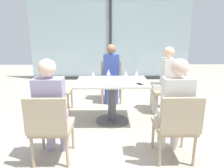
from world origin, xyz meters
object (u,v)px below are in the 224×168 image
Objects in this scene: person_far_right at (164,76)px; wine_glass_1 at (92,77)px; person_front_right at (175,104)px; handbag_0 at (179,113)px; chair_far_right at (169,87)px; chair_near_window at (111,79)px; wine_glass_0 at (137,74)px; chair_front_left at (50,125)px; cell_phone_on_table at (139,84)px; wine_glass_4 at (93,74)px; person_near_window at (111,71)px; dining_table_main at (112,93)px; wine_glass_3 at (108,72)px; wine_glass_2 at (126,74)px; chair_far_left at (54,87)px; coffee_cup at (86,80)px; chair_front_right at (177,124)px; person_front_left at (51,105)px.

person_far_right is 6.81× the size of wine_glass_1.
person_front_right reaches higher than handbag_0.
chair_near_window is at bearing 147.50° from chair_far_right.
chair_front_left is at bearing -135.37° from wine_glass_0.
wine_glass_0 is 0.62× the size of handbag_0.
handbag_0 is at bearing -7.20° from cell_phone_on_table.
wine_glass_1 is 1.67m from handbag_0.
person_front_right reaches higher than chair_far_right.
person_far_right is 1.42m from wine_glass_4.
person_near_window reaches higher than wine_glass_1.
wine_glass_3 reaches higher than dining_table_main.
person_near_window is 6.81× the size of wine_glass_2.
person_front_right is at bearing -141.16° from handbag_0.
person_near_window is 1.34m from cell_phone_on_table.
wine_glass_3 is (-0.06, -0.98, 0.16)m from person_near_window.
person_near_window is (1.11, 0.60, 0.20)m from chair_far_left.
chair_near_window is 0.23m from person_near_window.
chair_far_left is (-1.11, 0.45, -0.03)m from dining_table_main.
wine_glass_3 is at bearing 25.10° from coffee_cup.
chair_near_window is 1.00× the size of chair_far_left.
person_far_right is (1.00, 0.45, 0.18)m from dining_table_main.
wine_glass_2 is at bearing -20.55° from chair_far_left.
chair_front_right is 1.50m from person_front_left.
dining_table_main is at bearing 122.51° from chair_front_right.
wine_glass_2 reaches higher than chair_far_left.
chair_near_window is 1.70m from handbag_0.
wine_glass_4 reaches higher than handbag_0.
wine_glass_4 is 0.62× the size of handbag_0.
wine_glass_2 is at bearing -11.11° from dining_table_main.
person_far_right is 1.16m from person_near_window.
coffee_cup is at bearing -108.84° from chair_near_window.
chair_near_window is 1.31m from wine_glass_4.
person_far_right is 8.75× the size of cell_phone_on_table.
chair_far_right is 4.70× the size of wine_glass_0.
chair_far_left is at bearing 140.59° from coffee_cup.
person_far_right reaches higher than chair_far_left.
chair_front_left is 2.90× the size of handbag_0.
wine_glass_1 is (0.43, 0.88, 0.37)m from chair_front_left.
wine_glass_2 is (-0.89, -0.50, 0.37)m from chair_far_right.
dining_table_main is 1.16m from chair_near_window.
chair_front_right is (0.74, -1.16, -0.03)m from dining_table_main.
chair_front_right is 1.00× the size of chair_near_window.
chair_far_right is 2.90× the size of handbag_0.
chair_far_right and chair_far_left have the same top height.
chair_near_window is at bearing 86.82° from wine_glass_3.
chair_far_right is 1.27m from person_near_window.
chair_far_left is at bearing -151.70° from person_near_window.
wine_glass_1 is at bearing -88.25° from wine_glass_4.
person_near_window is 6.81× the size of wine_glass_1.
person_front_left is at bearing -113.36° from wine_glass_4.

